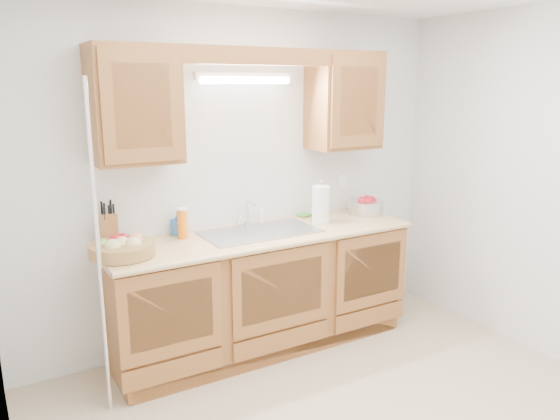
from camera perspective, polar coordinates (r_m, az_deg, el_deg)
room at (r=2.92m, az=9.16°, el=-1.12°), size 3.52×3.50×2.50m
base_cabinets at (r=4.12m, az=-2.01°, el=-8.53°), size 2.20×0.60×0.86m
countertop at (r=3.97m, az=-1.95°, el=-2.68°), size 2.30×0.63×0.04m
upper_cabinet_left at (r=3.65m, az=-14.97°, el=10.56°), size 0.55×0.33×0.75m
upper_cabinet_right at (r=4.40m, az=6.72°, el=11.27°), size 0.55×0.33×0.75m
valance at (r=3.83m, az=-2.14°, el=15.80°), size 2.20×0.05×0.12m
fluorescent_fixture at (r=4.03m, az=-3.70°, el=13.61°), size 0.76×0.08×0.08m
sink at (r=4.00m, az=-2.09°, el=-3.33°), size 0.84×0.46×0.36m
wire_shelf_pole at (r=3.31m, az=-18.41°, el=-4.43°), size 0.03×0.03×2.00m
outlet_plate at (r=4.67m, az=6.52°, el=3.03°), size 0.08×0.01×0.12m
fruit_basket at (r=3.56m, az=-16.19°, el=-3.78°), size 0.52×0.52×0.13m
knife_block at (r=3.77m, az=-17.37°, el=-2.04°), size 0.15×0.20×0.32m
orange_canister at (r=3.86m, az=-10.14°, el=-1.36°), size 0.09×0.09×0.22m
soap_bottle at (r=3.96m, az=-10.63°, el=-1.38°), size 0.10×0.10×0.17m
sponge at (r=4.44m, az=2.60°, el=-0.59°), size 0.12×0.10×0.02m
paper_towel at (r=4.23m, az=4.27°, el=0.56°), size 0.17×0.17×0.34m
apple_bowl at (r=4.58m, az=8.94°, el=0.40°), size 0.35×0.35×0.15m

